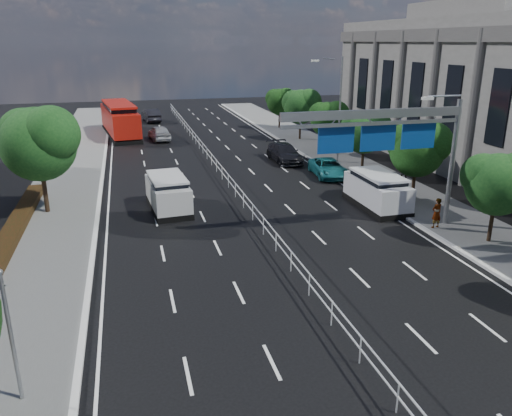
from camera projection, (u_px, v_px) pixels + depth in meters
name	position (u px, v px, depth m)	size (l,w,h in m)	color
ground	(349.00, 349.00, 17.31)	(160.00, 160.00, 0.00)	black
kerb_near	(76.00, 391.00, 15.13)	(0.25, 140.00, 0.15)	silver
median_fence	(224.00, 175.00, 37.78)	(0.05, 85.00, 1.02)	silver
overhead_gantry	(392.00, 132.00, 26.36)	(10.24, 0.38, 7.45)	gray
streetlight_far	(337.00, 103.00, 42.01)	(2.78, 2.40, 9.00)	gray
civic_hall	(505.00, 91.00, 41.17)	(14.40, 36.00, 14.35)	slate
near_tree_back	(39.00, 140.00, 29.47)	(4.84, 4.51, 6.69)	black
far_tree_c	(499.00, 181.00, 25.31)	(3.52, 3.28, 4.94)	black
far_tree_d	(418.00, 147.00, 32.10)	(3.85, 3.59, 5.34)	black
far_tree_e	(365.00, 130.00, 39.03)	(3.63, 3.38, 5.13)	black
far_tree_f	(328.00, 117.00, 45.93)	(3.52, 3.28, 5.02)	black
far_tree_g	(301.00, 105.00, 52.72)	(3.96, 3.69, 5.45)	black
far_tree_h	(280.00, 100.00, 59.71)	(3.41, 3.18, 4.91)	black
white_minivan	(168.00, 193.00, 31.34)	(2.60, 5.24, 2.21)	black
red_bus	(120.00, 119.00, 55.92)	(4.45, 12.48, 3.65)	black
near_car_silver	(159.00, 133.00, 53.63)	(1.87, 4.66, 1.59)	#9A9CA1
near_car_dark	(151.00, 115.00, 65.87)	(1.78, 5.10, 1.68)	black
silver_minivan	(377.00, 191.00, 31.79)	(2.32, 5.38, 2.23)	black
parked_car_teal	(328.00, 168.00, 39.26)	(2.25, 4.89, 1.36)	#18646C
parked_car_dark	(284.00, 153.00, 44.06)	(2.17, 5.34, 1.55)	black
pedestrian_a	(437.00, 213.00, 27.95)	(0.64, 0.42, 1.74)	gray
pedestrian_b	(402.00, 166.00, 38.22)	(0.87, 0.68, 1.80)	gray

